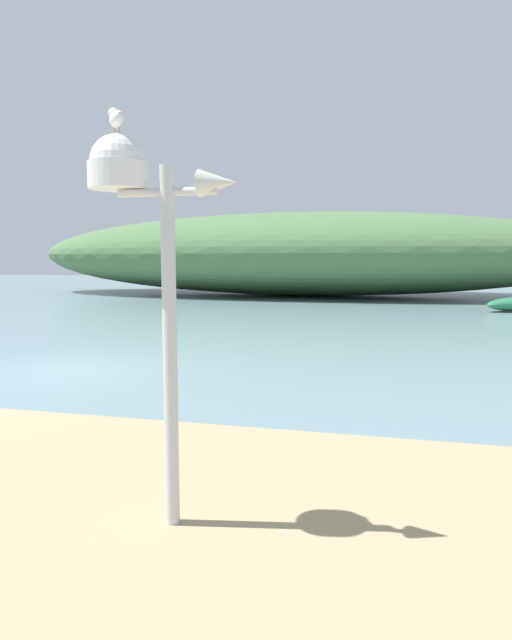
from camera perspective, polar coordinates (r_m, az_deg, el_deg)
name	(u,v)px	position (r m, az deg, el deg)	size (l,w,h in m)	color
ground_plane	(65,372)	(12.81, -19.22, -5.09)	(120.00, 120.00, 0.00)	gray
distant_hill	(305,254)	(37.01, 5.09, 6.86)	(37.89, 13.24, 5.48)	#517547
mast_structure	(137,207)	(4.72, -12.29, 11.41)	(1.27, 0.50, 3.30)	silver
seagull_on_radar	(116,118)	(4.93, -14.34, 19.72)	(0.26, 0.29, 0.23)	orange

